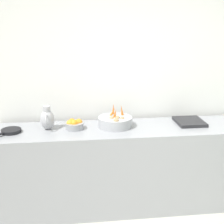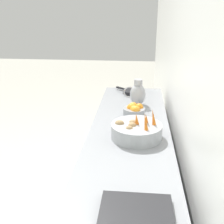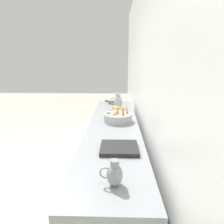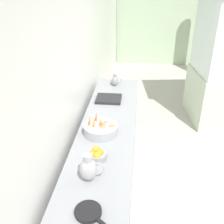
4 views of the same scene
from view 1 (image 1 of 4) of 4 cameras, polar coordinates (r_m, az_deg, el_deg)
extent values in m
cube|color=white|center=(3.63, 10.54, 8.12)|extent=(0.10, 9.08, 3.00)
cube|color=gray|center=(3.43, 3.57, -10.30)|extent=(0.63, 2.92, 0.93)
cylinder|color=#9EA0A5|center=(3.26, 0.58, -1.87)|extent=(0.37, 0.37, 0.11)
torus|color=#9EA0A5|center=(3.27, 0.58, -2.65)|extent=(0.22, 0.22, 0.01)
cone|color=orange|center=(3.29, 0.12, -0.06)|extent=(0.04, 0.09, 0.11)
cone|color=orange|center=(3.34, 0.24, 0.36)|extent=(0.06, 0.04, 0.15)
cone|color=orange|center=(3.30, 1.90, 0.12)|extent=(0.07, 0.07, 0.15)
cone|color=orange|center=(3.23, 0.57, -0.42)|extent=(0.06, 0.07, 0.12)
ellipsoid|color=#9E7F56|center=(3.21, 1.05, -1.16)|extent=(0.06, 0.05, 0.05)
ellipsoid|color=#9E7F56|center=(3.20, 1.98, -1.29)|extent=(0.05, 0.04, 0.04)
ellipsoid|color=#9E7F56|center=(3.21, -0.08, -1.23)|extent=(0.06, 0.05, 0.04)
ellipsoid|color=#9E7F56|center=(3.12, 0.79, -1.68)|extent=(0.07, 0.06, 0.05)
cylinder|color=gray|center=(3.21, -7.12, -2.61)|extent=(0.19, 0.19, 0.07)
sphere|color=orange|center=(3.18, -7.19, -2.19)|extent=(0.08, 0.08, 0.08)
sphere|color=orange|center=(3.25, -7.60, -1.85)|extent=(0.07, 0.07, 0.07)
sphere|color=orange|center=(3.22, -6.33, -1.97)|extent=(0.08, 0.08, 0.08)
sphere|color=orange|center=(3.20, -7.97, -2.15)|extent=(0.08, 0.08, 0.08)
sphere|color=orange|center=(3.20, -6.70, -2.09)|extent=(0.07, 0.07, 0.07)
ellipsoid|color=#A3A3A8|center=(3.23, -12.18, -1.42)|extent=(0.15, 0.15, 0.21)
cylinder|color=#A3A3A8|center=(3.20, -12.31, 0.63)|extent=(0.08, 0.08, 0.06)
torus|color=#A3A3A8|center=(3.15, -12.34, -1.53)|extent=(0.11, 0.01, 0.11)
cube|color=#232326|center=(3.48, 14.50, -1.78)|extent=(0.34, 0.30, 0.04)
cylinder|color=black|center=(3.26, -18.60, -3.40)|extent=(0.20, 0.20, 0.03)
camera|label=2|loc=(3.83, 30.73, 12.02)|focal=45.69mm
camera|label=3|loc=(4.20, 36.99, 9.35)|focal=31.45mm
camera|label=4|loc=(3.43, -47.66, 20.43)|focal=43.61mm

